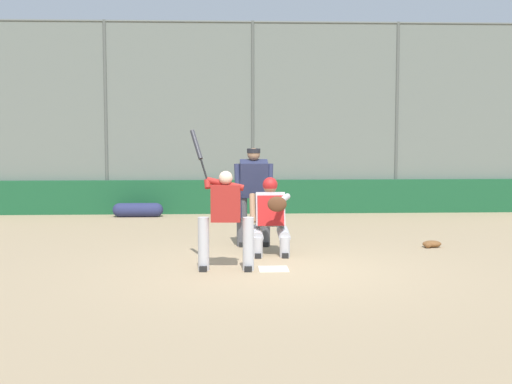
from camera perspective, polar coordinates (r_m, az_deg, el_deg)
The scene contains 11 objects.
ground_plane at distance 10.49m, azimuth 1.41°, elevation -6.20°, with size 160.00×160.00×0.00m, color tan.
home_plate_marker at distance 10.49m, azimuth 1.41°, elevation -6.17°, with size 0.43×0.43×0.01m, color white.
backstop_fence at distance 17.31m, azimuth -0.27°, elevation 6.25°, with size 14.17×0.08×4.62m.
padding_wall at distance 17.28m, azimuth -0.25°, elevation -0.38°, with size 13.80×0.18×0.81m, color #19512D.
bleachers_beyond at distance 19.52m, azimuth -4.54°, elevation 0.17°, with size 9.86×1.95×1.16m.
batter_at_plate at distance 10.30m, azimuth -2.49°, elevation -1.97°, with size 0.94×0.66×2.04m.
catcher_behind_plate at distance 11.53m, azimuth 1.16°, elevation -1.86°, with size 0.67×0.77×1.27m.
umpire_home at distance 12.37m, azimuth -0.19°, elevation -0.14°, with size 0.70×0.43×1.72m.
spare_bat_near_backstop at distance 14.23m, azimuth -0.44°, elevation -3.08°, with size 0.28×0.78×0.07m.
fielding_glove_on_dirt at distance 12.75m, azimuth 13.86°, elevation -4.07°, with size 0.33×0.25×0.12m.
equipment_bag_dugout_side at distance 16.84m, azimuth -9.43°, elevation -1.42°, with size 1.18×0.33×0.33m.
Camera 1 is at (0.75, 10.26, 2.06)m, focal length 50.00 mm.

